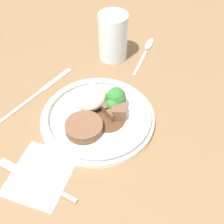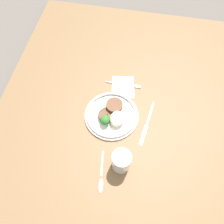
% 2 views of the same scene
% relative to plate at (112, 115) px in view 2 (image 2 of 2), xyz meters
% --- Properties ---
extents(ground_plane, '(8.00, 8.00, 0.00)m').
position_rel_plate_xyz_m(ground_plane, '(-0.01, 0.01, -0.05)').
color(ground_plane, '#5B5651').
extents(dining_table, '(1.40, 1.08, 0.04)m').
position_rel_plate_xyz_m(dining_table, '(-0.01, 0.01, -0.04)').
color(dining_table, brown).
rests_on(dining_table, ground).
extents(napkin, '(0.14, 0.12, 0.00)m').
position_rel_plate_xyz_m(napkin, '(-0.17, 0.02, -0.02)').
color(napkin, white).
rests_on(napkin, dining_table).
extents(plate, '(0.24, 0.24, 0.06)m').
position_rel_plate_xyz_m(plate, '(0.00, 0.00, 0.00)').
color(plate, white).
rests_on(plate, dining_table).
extents(juice_glass, '(0.07, 0.07, 0.12)m').
position_rel_plate_xyz_m(juice_glass, '(0.20, 0.08, 0.04)').
color(juice_glass, orange).
rests_on(juice_glass, dining_table).
extents(fork, '(0.02, 0.17, 0.00)m').
position_rel_plate_xyz_m(fork, '(-0.18, 0.04, -0.01)').
color(fork, '#B7B7BC').
rests_on(fork, napkin).
extents(knife, '(0.22, 0.04, 0.00)m').
position_rel_plate_xyz_m(knife, '(0.01, 0.16, -0.02)').
color(knife, '#B7B7BC').
rests_on(knife, dining_table).
extents(spoon, '(0.16, 0.03, 0.01)m').
position_rel_plate_xyz_m(spoon, '(0.28, 0.01, -0.02)').
color(spoon, '#B7B7BC').
rests_on(spoon, dining_table).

